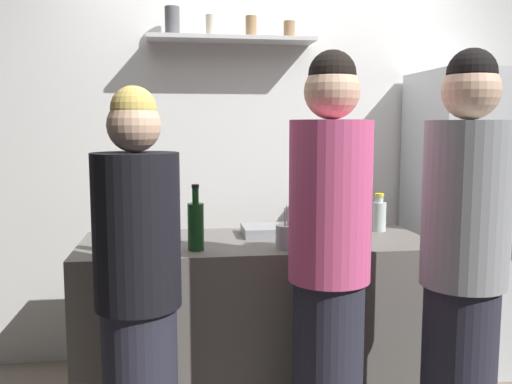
# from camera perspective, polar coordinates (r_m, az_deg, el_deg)

# --- Properties ---
(back_wall_assembly) EXTENTS (4.80, 0.32, 2.60)m
(back_wall_assembly) POSITION_cam_1_polar(r_m,az_deg,el_deg) (3.57, 1.48, 4.11)
(back_wall_assembly) COLOR white
(back_wall_assembly) RESTS_ON ground
(refrigerator) EXTENTS (0.58, 0.66, 1.80)m
(refrigerator) POSITION_cam_1_polar(r_m,az_deg,el_deg) (3.62, 20.74, -2.77)
(refrigerator) COLOR silver
(refrigerator) RESTS_ON ground
(counter) EXTENTS (1.79, 0.70, 0.89)m
(counter) POSITION_cam_1_polar(r_m,az_deg,el_deg) (2.98, 0.00, -13.36)
(counter) COLOR #66605B
(counter) RESTS_ON ground
(baking_pan) EXTENTS (0.34, 0.24, 0.05)m
(baking_pan) POSITION_cam_1_polar(r_m,az_deg,el_deg) (2.99, 1.88, -3.97)
(baking_pan) COLOR gray
(baking_pan) RESTS_ON counter
(utensil_holder) EXTENTS (0.11, 0.11, 0.21)m
(utensil_holder) POSITION_cam_1_polar(r_m,az_deg,el_deg) (2.66, 3.26, -4.60)
(utensil_holder) COLOR #B2B2B7
(utensil_holder) RESTS_ON counter
(wine_bottle_amber_glass) EXTENTS (0.07, 0.07, 0.32)m
(wine_bottle_amber_glass) POSITION_cam_1_polar(r_m,az_deg,el_deg) (2.96, 7.51, -2.22)
(wine_bottle_amber_glass) COLOR #472814
(wine_bottle_amber_glass) RESTS_ON counter
(wine_bottle_green_glass) EXTENTS (0.08, 0.08, 0.31)m
(wine_bottle_green_glass) POSITION_cam_1_polar(r_m,az_deg,el_deg) (2.62, -6.25, -3.38)
(wine_bottle_green_glass) COLOR #19471E
(wine_bottle_green_glass) RESTS_ON counter
(wine_bottle_dark_glass) EXTENTS (0.06, 0.06, 0.30)m
(wine_bottle_dark_glass) POSITION_cam_1_polar(r_m,az_deg,el_deg) (2.64, -14.42, -3.65)
(wine_bottle_dark_glass) COLOR black
(wine_bottle_dark_glass) RESTS_ON counter
(water_bottle_plastic) EXTENTS (0.08, 0.08, 0.21)m
(water_bottle_plastic) POSITION_cam_1_polar(r_m,az_deg,el_deg) (3.16, 12.60, -2.33)
(water_bottle_plastic) COLOR silver
(water_bottle_plastic) RESTS_ON counter
(person_blonde) EXTENTS (0.34, 0.34, 1.63)m
(person_blonde) POSITION_cam_1_polar(r_m,az_deg,el_deg) (2.27, -12.07, -10.57)
(person_blonde) COLOR #262633
(person_blonde) RESTS_ON ground
(person_pink_top) EXTENTS (0.34, 0.34, 1.78)m
(person_pink_top) POSITION_cam_1_polar(r_m,az_deg,el_deg) (2.33, 7.57, -7.75)
(person_pink_top) COLOR #262633
(person_pink_top) RESTS_ON ground
(person_grey_hoodie) EXTENTS (0.34, 0.34, 1.77)m
(person_grey_hoodie) POSITION_cam_1_polar(r_m,az_deg,el_deg) (2.40, 20.60, -7.78)
(person_grey_hoodie) COLOR #262633
(person_grey_hoodie) RESTS_ON ground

